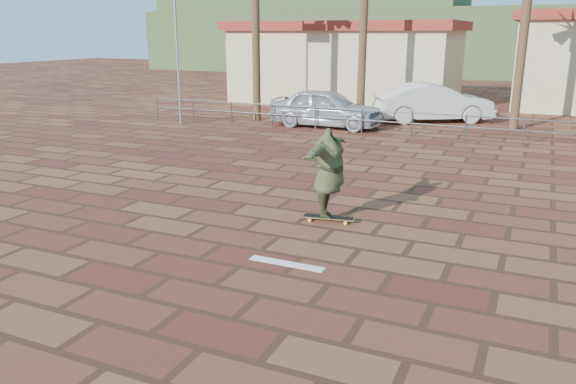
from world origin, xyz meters
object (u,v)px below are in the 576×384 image
object	(u,v)px
longboard	(328,218)
car_white	(433,103)
car_silver	(326,108)
skateboarder	(329,173)

from	to	relation	value
longboard	car_white	world-z (taller)	car_white
longboard	car_silver	xyz separation A→B (m)	(-4.48, 11.75, 0.73)
skateboarder	car_white	bearing A→B (deg)	-0.69
car_silver	car_white	bearing A→B (deg)	-49.12
longboard	car_white	size ratio (longest dim) A/B	0.22
skateboarder	car_silver	bearing A→B (deg)	18.02
longboard	skateboarder	world-z (taller)	skateboarder
longboard	skateboarder	distance (m)	0.98
longboard	car_white	distance (m)	15.14
longboard	skateboarder	size ratio (longest dim) A/B	0.48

